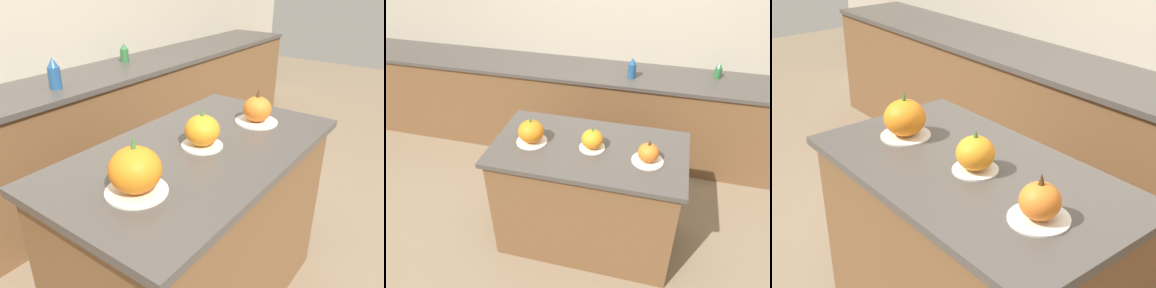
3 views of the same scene
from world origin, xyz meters
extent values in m
cube|color=brown|center=(0.00, 0.00, 0.43)|extent=(1.30, 0.69, 0.87)
cube|color=#47423D|center=(0.00, 0.00, 0.89)|extent=(1.36, 0.75, 0.03)
cube|color=brown|center=(0.00, 1.28, 0.44)|extent=(6.00, 0.56, 0.89)
cube|color=#47423D|center=(0.00, 1.28, 0.90)|extent=(6.00, 0.60, 0.03)
cylinder|color=silver|center=(-0.41, -0.03, 0.91)|extent=(0.22, 0.22, 0.01)
ellipsoid|color=orange|center=(-0.41, -0.03, 0.99)|extent=(0.18, 0.18, 0.16)
cone|color=#38702D|center=(-0.41, -0.03, 1.09)|extent=(0.02, 0.02, 0.05)
cylinder|color=silver|center=(0.02, 0.00, 0.91)|extent=(0.18, 0.18, 0.01)
ellipsoid|color=orange|center=(0.02, 0.00, 0.98)|extent=(0.15, 0.15, 0.13)
cone|color=#38702D|center=(0.02, 0.00, 1.06)|extent=(0.02, 0.02, 0.03)
cylinder|color=silver|center=(0.41, -0.06, 0.91)|extent=(0.21, 0.21, 0.01)
ellipsoid|color=orange|center=(0.41, -0.06, 0.97)|extent=(0.14, 0.14, 0.12)
cone|color=#4C2D14|center=(0.41, -0.06, 1.05)|extent=(0.02, 0.02, 0.04)
cylinder|color=#235184|center=(0.13, 1.19, 0.99)|extent=(0.08, 0.08, 0.14)
cone|color=#235184|center=(0.13, 1.19, 1.09)|extent=(0.07, 0.07, 0.06)
cylinder|color=#2D6B38|center=(0.91, 1.39, 0.97)|extent=(0.07, 0.07, 0.10)
cone|color=#2D6B38|center=(0.91, 1.39, 1.04)|extent=(0.06, 0.06, 0.04)
camera|label=1|loc=(-1.17, -0.84, 1.60)|focal=35.00mm
camera|label=2|loc=(0.46, -2.09, 2.41)|focal=35.00mm
camera|label=3|loc=(1.40, -1.18, 1.88)|focal=50.00mm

